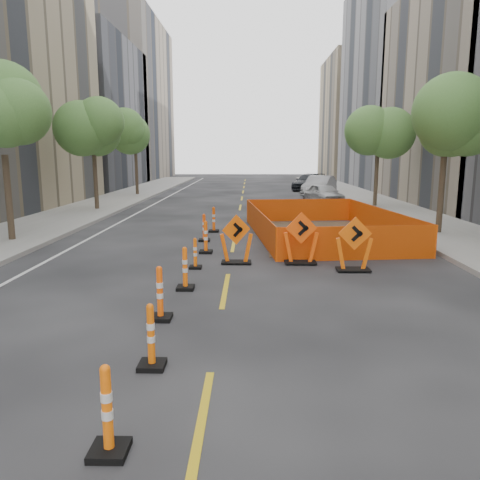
{
  "coord_description": "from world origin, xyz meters",
  "views": [
    {
      "loc": [
        0.6,
        -7.23,
        3.35
      ],
      "look_at": [
        0.35,
        4.88,
        1.1
      ],
      "focal_mm": 35.0,
      "sensor_mm": 36.0,
      "label": 1
    }
  ],
  "objects_px": {
    "channelizer_1": "(107,410)",
    "chevron_sign_left": "(236,239)",
    "parked_car_mid": "(319,186)",
    "parked_car_far": "(309,182)",
    "chevron_sign_center": "(301,238)",
    "channelizer_5": "(195,253)",
    "parked_car_near": "(324,194)",
    "channelizer_8": "(214,219)",
    "channelizer_6": "(206,237)",
    "chevron_sign_right": "(354,244)",
    "channelizer_7": "(204,228)",
    "channelizer_3": "(160,293)",
    "channelizer_2": "(151,336)",
    "channelizer_4": "(185,268)"
  },
  "relations": [
    {
      "from": "channelizer_7",
      "to": "chevron_sign_center",
      "type": "height_order",
      "value": "chevron_sign_center"
    },
    {
      "from": "chevron_sign_center",
      "to": "channelizer_5",
      "type": "bearing_deg",
      "value": -173.81
    },
    {
      "from": "chevron_sign_left",
      "to": "parked_car_near",
      "type": "distance_m",
      "value": 18.25
    },
    {
      "from": "parked_car_far",
      "to": "channelizer_1",
      "type": "bearing_deg",
      "value": -77.87
    },
    {
      "from": "channelizer_3",
      "to": "channelizer_6",
      "type": "distance_m",
      "value": 6.52
    },
    {
      "from": "channelizer_6",
      "to": "chevron_sign_left",
      "type": "bearing_deg",
      "value": -54.58
    },
    {
      "from": "parked_car_far",
      "to": "channelizer_8",
      "type": "bearing_deg",
      "value": -84.17
    },
    {
      "from": "parked_car_near",
      "to": "parked_car_far",
      "type": "bearing_deg",
      "value": 73.5
    },
    {
      "from": "channelizer_5",
      "to": "chevron_sign_right",
      "type": "distance_m",
      "value": 4.61
    },
    {
      "from": "channelizer_2",
      "to": "chevron_sign_right",
      "type": "height_order",
      "value": "chevron_sign_right"
    },
    {
      "from": "channelizer_2",
      "to": "parked_car_near",
      "type": "xyz_separation_m",
      "value": [
        6.52,
        24.59,
        0.16
      ]
    },
    {
      "from": "channelizer_2",
      "to": "parked_car_mid",
      "type": "distance_m",
      "value": 30.75
    },
    {
      "from": "channelizer_7",
      "to": "parked_car_mid",
      "type": "distance_m",
      "value": 20.41
    },
    {
      "from": "channelizer_7",
      "to": "channelizer_3",
      "type": "bearing_deg",
      "value": -90.38
    },
    {
      "from": "channelizer_1",
      "to": "parked_car_mid",
      "type": "xyz_separation_m",
      "value": [
        7.03,
        32.11,
        0.27
      ]
    },
    {
      "from": "chevron_sign_center",
      "to": "parked_car_mid",
      "type": "height_order",
      "value": "parked_car_mid"
    },
    {
      "from": "channelizer_8",
      "to": "parked_car_far",
      "type": "distance_m",
      "value": 24.42
    },
    {
      "from": "channelizer_1",
      "to": "parked_car_near",
      "type": "height_order",
      "value": "parked_car_near"
    },
    {
      "from": "channelizer_2",
      "to": "chevron_sign_left",
      "type": "relative_size",
      "value": 0.7
    },
    {
      "from": "channelizer_6",
      "to": "channelizer_8",
      "type": "distance_m",
      "value": 4.34
    },
    {
      "from": "channelizer_1",
      "to": "channelizer_8",
      "type": "bearing_deg",
      "value": 89.9
    },
    {
      "from": "channelizer_1",
      "to": "channelizer_7",
      "type": "xyz_separation_m",
      "value": [
        -0.18,
        13.02,
        -0.01
      ]
    },
    {
      "from": "channelizer_4",
      "to": "channelizer_6",
      "type": "distance_m",
      "value": 4.34
    },
    {
      "from": "channelizer_1",
      "to": "parked_car_near",
      "type": "distance_m",
      "value": 27.55
    },
    {
      "from": "channelizer_6",
      "to": "chevron_sign_right",
      "type": "relative_size",
      "value": 0.7
    },
    {
      "from": "channelizer_6",
      "to": "chevron_sign_right",
      "type": "distance_m",
      "value": 5.09
    },
    {
      "from": "channelizer_4",
      "to": "channelizer_5",
      "type": "distance_m",
      "value": 2.17
    },
    {
      "from": "channelizer_1",
      "to": "parked_car_far",
      "type": "xyz_separation_m",
      "value": [
        6.98,
        38.59,
        0.2
      ]
    },
    {
      "from": "chevron_sign_center",
      "to": "parked_car_near",
      "type": "xyz_separation_m",
      "value": [
        3.41,
        17.45,
        -0.12
      ]
    },
    {
      "from": "channelizer_3",
      "to": "channelizer_7",
      "type": "distance_m",
      "value": 8.68
    },
    {
      "from": "channelizer_1",
      "to": "channelizer_3",
      "type": "height_order",
      "value": "channelizer_3"
    },
    {
      "from": "channelizer_1",
      "to": "chevron_sign_right",
      "type": "bearing_deg",
      "value": 61.59
    },
    {
      "from": "channelizer_5",
      "to": "parked_car_far",
      "type": "xyz_separation_m",
      "value": [
        7.01,
        29.92,
        0.28
      ]
    },
    {
      "from": "channelizer_3",
      "to": "chevron_sign_left",
      "type": "xyz_separation_m",
      "value": [
        1.41,
        4.98,
        0.2
      ]
    },
    {
      "from": "parked_car_mid",
      "to": "channelizer_5",
      "type": "bearing_deg",
      "value": -84.88
    },
    {
      "from": "channelizer_1",
      "to": "chevron_sign_left",
      "type": "distance_m",
      "value": 9.4
    },
    {
      "from": "channelizer_8",
      "to": "parked_car_near",
      "type": "relative_size",
      "value": 0.27
    },
    {
      "from": "channelizer_4",
      "to": "parked_car_mid",
      "type": "distance_m",
      "value": 26.55
    },
    {
      "from": "channelizer_5",
      "to": "channelizer_2",
      "type": "bearing_deg",
      "value": -89.49
    },
    {
      "from": "channelizer_4",
      "to": "parked_car_far",
      "type": "height_order",
      "value": "parked_car_far"
    },
    {
      "from": "channelizer_5",
      "to": "chevron_sign_right",
      "type": "xyz_separation_m",
      "value": [
        4.6,
        -0.23,
        0.33
      ]
    },
    {
      "from": "channelizer_3",
      "to": "parked_car_near",
      "type": "relative_size",
      "value": 0.28
    },
    {
      "from": "channelizer_1",
      "to": "channelizer_7",
      "type": "distance_m",
      "value": 13.02
    },
    {
      "from": "channelizer_5",
      "to": "chevron_sign_center",
      "type": "relative_size",
      "value": 0.57
    },
    {
      "from": "channelizer_4",
      "to": "channelizer_7",
      "type": "xyz_separation_m",
      "value": [
        -0.16,
        6.51,
        -0.01
      ]
    },
    {
      "from": "parked_car_mid",
      "to": "parked_car_far",
      "type": "height_order",
      "value": "parked_car_mid"
    },
    {
      "from": "channelizer_7",
      "to": "chevron_sign_center",
      "type": "bearing_deg",
      "value": -48.17
    },
    {
      "from": "chevron_sign_left",
      "to": "channelizer_3",
      "type": "bearing_deg",
      "value": -130.07
    },
    {
      "from": "channelizer_8",
      "to": "channelizer_7",
      "type": "bearing_deg",
      "value": -95.41
    },
    {
      "from": "chevron_sign_right",
      "to": "channelizer_4",
      "type": "bearing_deg",
      "value": -155.8
    }
  ]
}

